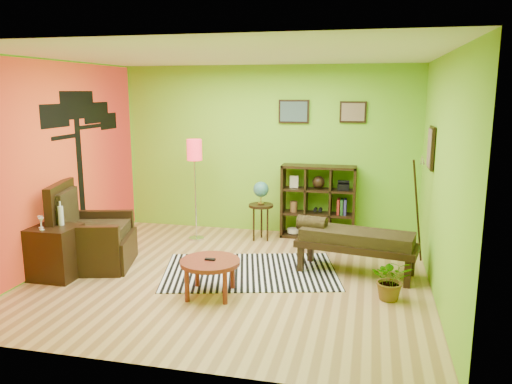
% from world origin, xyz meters
% --- Properties ---
extents(ground, '(5.00, 5.00, 0.00)m').
position_xyz_m(ground, '(0.00, 0.00, 0.00)').
color(ground, tan).
rests_on(ground, ground).
extents(room_shell, '(5.04, 4.54, 2.82)m').
position_xyz_m(room_shell, '(-0.09, 0.01, 1.80)').
color(room_shell, '#7DCB26').
rests_on(room_shell, ground).
extents(zebra_rug, '(2.57, 1.97, 0.01)m').
position_xyz_m(zebra_rug, '(0.20, 0.22, 0.01)').
color(zebra_rug, white).
rests_on(zebra_rug, ground).
extents(coffee_table, '(0.71, 0.71, 0.45)m').
position_xyz_m(coffee_table, '(-0.08, -0.64, 0.37)').
color(coffee_table, maroon).
rests_on(coffee_table, ground).
extents(armchair, '(1.17, 1.17, 1.17)m').
position_xyz_m(armchair, '(-2.01, -0.04, 0.35)').
color(armchair, black).
rests_on(armchair, ground).
extents(side_cabinet, '(0.58, 0.52, 1.00)m').
position_xyz_m(side_cabinet, '(-2.20, -0.54, 0.34)').
color(side_cabinet, black).
rests_on(side_cabinet, ground).
extents(floor_lamp, '(0.25, 0.25, 1.63)m').
position_xyz_m(floor_lamp, '(-1.01, 1.48, 1.32)').
color(floor_lamp, silver).
rests_on(floor_lamp, ground).
extents(globe_table, '(0.40, 0.40, 0.96)m').
position_xyz_m(globe_table, '(0.02, 1.68, 0.73)').
color(globe_table, black).
rests_on(globe_table, ground).
extents(cube_shelf, '(1.20, 0.35, 1.20)m').
position_xyz_m(cube_shelf, '(0.91, 2.03, 0.60)').
color(cube_shelf, black).
rests_on(cube_shelf, ground).
extents(bench, '(1.63, 0.83, 0.72)m').
position_xyz_m(bench, '(1.53, 0.48, 0.46)').
color(bench, black).
rests_on(bench, ground).
extents(potted_plant, '(0.48, 0.53, 0.39)m').
position_xyz_m(potted_plant, '(2.00, -0.29, 0.20)').
color(potted_plant, '#26661E').
rests_on(potted_plant, ground).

